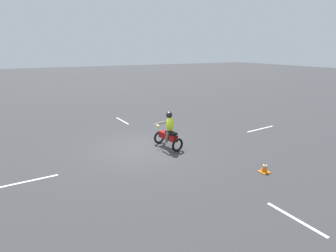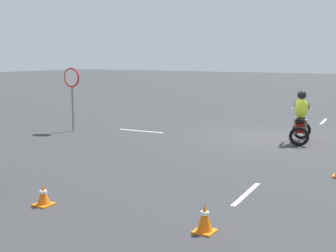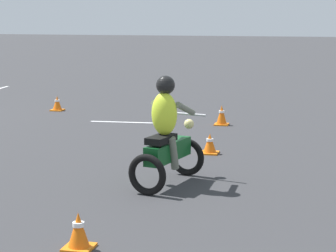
{
  "view_description": "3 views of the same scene",
  "coord_description": "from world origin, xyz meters",
  "views": [
    {
      "loc": [
        4.12,
        10.22,
        4.26
      ],
      "look_at": [
        -1.02,
        0.42,
        1.0
      ],
      "focal_mm": 28.0,
      "sensor_mm": 36.0,
      "label": 1
    },
    {
      "loc": [
        -4.73,
        15.13,
        2.72
      ],
      "look_at": [
        1.36,
        4.66,
        0.9
      ],
      "focal_mm": 50.0,
      "sensor_mm": 36.0,
      "label": 2
    },
    {
      "loc": [
        13.06,
        11.18,
        2.56
      ],
      "look_at": [
        3.75,
        8.9,
        0.9
      ],
      "focal_mm": 70.0,
      "sensor_mm": 36.0,
      "label": 3
    }
  ],
  "objects": [
    {
      "name": "traffic_cone_near_left",
      "position": [
        1.41,
        9.12,
        0.18
      ],
      "size": [
        0.32,
        0.32,
        0.38
      ],
      "color": "orange",
      "rests_on": "ground"
    },
    {
      "name": "lane_stripe_n",
      "position": [
        -1.56,
        6.57,
        0.0
      ],
      "size": [
        0.22,
        1.7,
        0.01
      ],
      "primitive_type": "cube",
      "rotation": [
        0.0,
        0.0,
        3.21
      ],
      "color": "silver",
      "rests_on": "ground"
    },
    {
      "name": "traffic_cone_far_right",
      "position": [
        -1.73,
        8.84,
        0.22
      ],
      "size": [
        0.32,
        0.32,
        0.46
      ],
      "color": "orange",
      "rests_on": "ground"
    },
    {
      "name": "traffic_cone_mid_left",
      "position": [
        6.63,
        8.6,
        0.2
      ],
      "size": [
        0.32,
        0.32,
        0.42
      ],
      "color": "orange",
      "rests_on": "ground"
    },
    {
      "name": "traffic_cone_near_right",
      "position": [
        -2.92,
        4.24,
        0.19
      ],
      "size": [
        0.32,
        0.32,
        0.39
      ],
      "color": "orange",
      "rests_on": "ground"
    },
    {
      "name": "motorcycle_rider_background",
      "position": [
        3.78,
        8.89,
        0.73
      ],
      "size": [
        1.56,
        0.94,
        1.66
      ],
      "rotation": [
        0.0,
        0.0,
        1.34
      ],
      "color": "black",
      "rests_on": "ground"
    }
  ]
}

